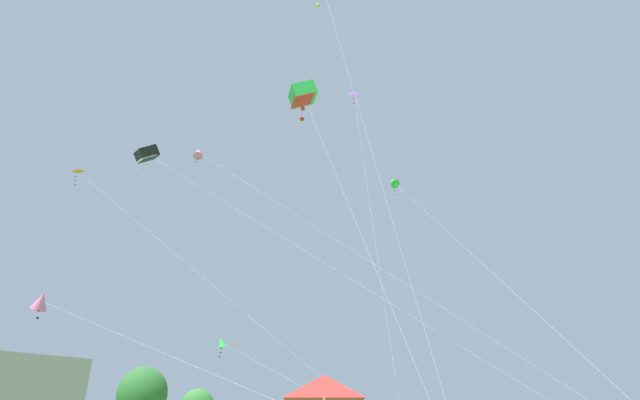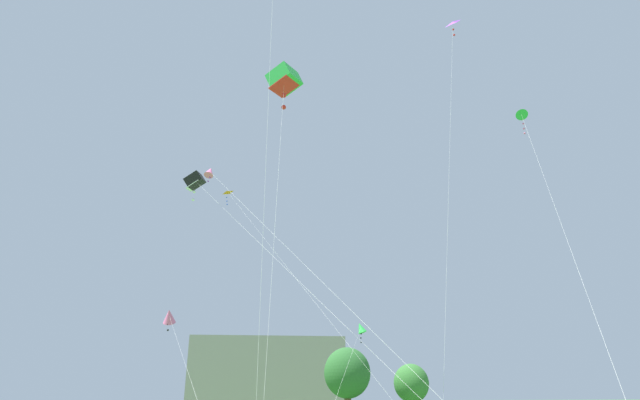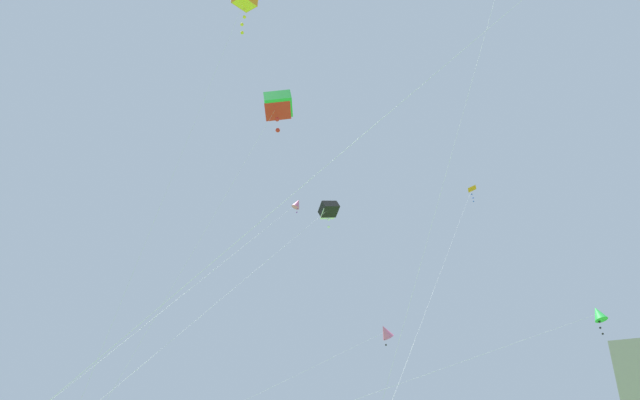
% 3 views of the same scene
% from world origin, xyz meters
% --- Properties ---
extents(kite_pink_diamond_1, '(6.73, 22.53, 8.62)m').
position_xyz_m(kite_pink_diamond_1, '(-9.92, 22.28, 7.91)').
color(kite_pink_diamond_1, silver).
rests_on(kite_pink_diamond_1, ground).
extents(kite_pink_diamond_2, '(10.36, 16.96, 15.04)m').
position_xyz_m(kite_pink_diamond_2, '(-6.75, 12.45, 14.58)').
color(kite_pink_diamond_2, silver).
rests_on(kite_pink_diamond_2, ground).
extents(kite_green_diamond_3, '(7.30, 24.72, 8.11)m').
position_xyz_m(kite_green_diamond_3, '(3.95, 25.11, 7.58)').
color(kite_green_diamond_3, silver).
rests_on(kite_green_diamond_3, ground).
extents(kite_orange_box_4, '(1.36, 6.83, 25.76)m').
position_xyz_m(kite_orange_box_4, '(-3.69, 6.60, 25.24)').
color(kite_orange_box_4, silver).
rests_on(kite_orange_box_4, ground).
extents(kite_orange_delta_5, '(11.92, 23.64, 20.64)m').
position_xyz_m(kite_orange_delta_5, '(-7.08, 30.42, 20.07)').
color(kite_orange_delta_5, silver).
rests_on(kite_orange_delta_5, ground).
extents(kite_green_box_6, '(2.05, 8.96, 19.12)m').
position_xyz_m(kite_green_box_6, '(-2.91, 8.71, 18.36)').
color(kite_green_box_6, silver).
rests_on(kite_green_box_6, ground).
extents(kite_black_box_7, '(11.92, 19.58, 16.09)m').
position_xyz_m(kite_black_box_7, '(-8.07, 15.91, 15.40)').
color(kite_black_box_7, silver).
rests_on(kite_black_box_7, ground).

